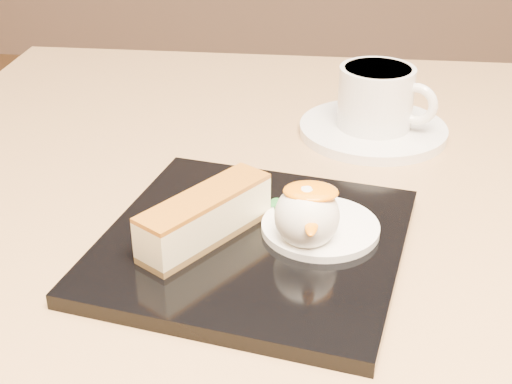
# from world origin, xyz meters

# --- Properties ---
(table) EXTENTS (0.80, 0.80, 0.72)m
(table) POSITION_xyz_m (0.00, 0.00, 0.56)
(table) COLOR black
(table) RESTS_ON ground
(dessert_plate) EXTENTS (0.26, 0.26, 0.01)m
(dessert_plate) POSITION_xyz_m (-0.03, -0.08, 0.73)
(dessert_plate) COLOR black
(dessert_plate) RESTS_ON table
(cheesecake) EXTENTS (0.09, 0.11, 0.04)m
(cheesecake) POSITION_xyz_m (-0.07, -0.08, 0.75)
(cheesecake) COLOR brown
(cheesecake) RESTS_ON dessert_plate
(cream_smear) EXTENTS (0.09, 0.09, 0.01)m
(cream_smear) POSITION_xyz_m (0.02, -0.06, 0.73)
(cream_smear) COLOR white
(cream_smear) RESTS_ON dessert_plate
(ice_cream_scoop) EXTENTS (0.05, 0.05, 0.05)m
(ice_cream_scoop) POSITION_xyz_m (0.01, -0.08, 0.76)
(ice_cream_scoop) COLOR white
(ice_cream_scoop) RESTS_ON cream_smear
(mango_sauce) EXTENTS (0.04, 0.03, 0.01)m
(mango_sauce) POSITION_xyz_m (0.01, -0.08, 0.78)
(mango_sauce) COLOR orange
(mango_sauce) RESTS_ON ice_cream_scoop
(mint_sprig) EXTENTS (0.03, 0.02, 0.00)m
(mint_sprig) POSITION_xyz_m (-0.01, -0.04, 0.74)
(mint_sprig) COLOR #2A8232
(mint_sprig) RESTS_ON cream_smear
(saucer) EXTENTS (0.15, 0.15, 0.01)m
(saucer) POSITION_xyz_m (0.06, 0.15, 0.72)
(saucer) COLOR white
(saucer) RESTS_ON table
(coffee_cup) EXTENTS (0.10, 0.08, 0.06)m
(coffee_cup) POSITION_xyz_m (0.07, 0.15, 0.76)
(coffee_cup) COLOR white
(coffee_cup) RESTS_ON saucer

